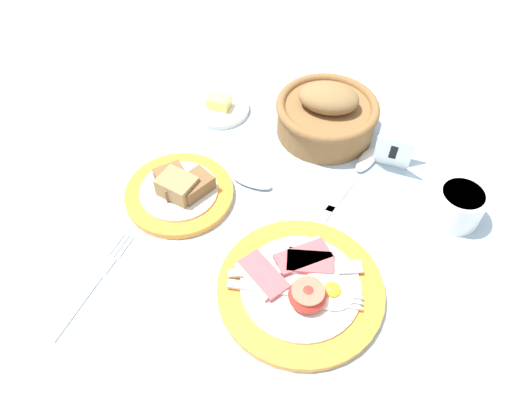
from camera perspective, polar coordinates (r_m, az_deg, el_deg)
name	(u,v)px	position (r m, az deg, el deg)	size (l,w,h in m)	color
ground_plane	(258,291)	(0.71, 0.19, -9.79)	(3.00, 3.00, 0.00)	#A3BCD1
breakfast_plate	(301,287)	(0.70, 5.18, -9.32)	(0.23, 0.23, 0.04)	orange
bread_plate	(180,190)	(0.80, -8.71, 1.66)	(0.17, 0.17, 0.05)	orange
sugar_cup	(459,205)	(0.81, 22.15, 0.04)	(0.08, 0.08, 0.06)	white
bread_basket	(327,114)	(0.89, 8.07, 10.25)	(0.18, 0.18, 0.10)	brown
butter_dish	(220,107)	(0.95, -4.18, 11.06)	(0.11, 0.11, 0.03)	silver
number_card	(394,148)	(0.86, 15.54, 6.27)	(0.07, 0.06, 0.07)	white
teaspoon_by_saucer	(360,169)	(0.86, 11.79, 4.06)	(0.03, 0.19, 0.01)	silver
teaspoon_near_cup	(267,187)	(0.81, 1.28, 2.12)	(0.19, 0.04, 0.01)	silver
fork_on_cloth	(91,285)	(0.74, -18.29, -8.67)	(0.04, 0.19, 0.01)	silver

